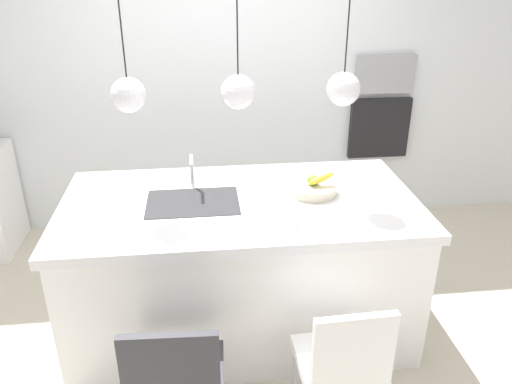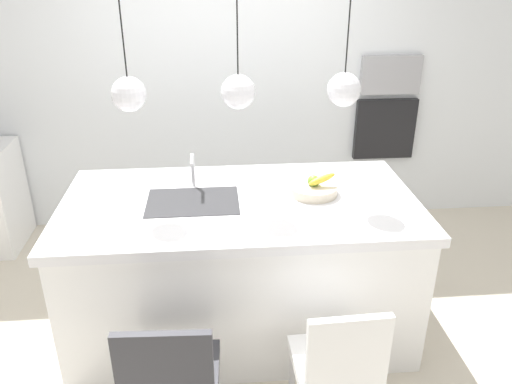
% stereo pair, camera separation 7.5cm
% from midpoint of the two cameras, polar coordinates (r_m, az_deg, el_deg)
% --- Properties ---
extents(floor, '(6.60, 6.60, 0.00)m').
position_cam_midpoint_polar(floor, '(3.64, -1.01, -14.60)').
color(floor, beige).
rests_on(floor, ground).
extents(back_wall, '(6.00, 0.10, 2.60)m').
position_cam_midpoint_polar(back_wall, '(4.57, -2.63, 12.03)').
color(back_wall, white).
rests_on(back_wall, ground).
extents(kitchen_island, '(2.19, 1.14, 0.96)m').
position_cam_midpoint_polar(kitchen_island, '(3.36, -1.07, -8.25)').
color(kitchen_island, white).
rests_on(kitchen_island, ground).
extents(sink_basin, '(0.56, 0.40, 0.02)m').
position_cam_midpoint_polar(sink_basin, '(3.12, -6.42, -1.16)').
color(sink_basin, '#2D2D30').
rests_on(sink_basin, kitchen_island).
extents(faucet, '(0.02, 0.17, 0.22)m').
position_cam_midpoint_polar(faucet, '(3.26, -6.49, 2.82)').
color(faucet, silver).
rests_on(faucet, kitchen_island).
extents(fruit_bowl, '(0.31, 0.31, 0.16)m').
position_cam_midpoint_polar(fruit_bowl, '(3.21, 7.14, 0.42)').
color(fruit_bowl, beige).
rests_on(fruit_bowl, kitchen_island).
extents(microwave, '(0.54, 0.08, 0.34)m').
position_cam_midpoint_polar(microwave, '(4.77, 15.32, 12.61)').
color(microwave, '#9E9EA3').
rests_on(microwave, back_wall).
extents(oven, '(0.56, 0.08, 0.56)m').
position_cam_midpoint_polar(oven, '(4.89, 14.66, 6.90)').
color(oven, black).
rests_on(oven, back_wall).
extents(chair_near, '(0.48, 0.44, 0.86)m').
position_cam_midpoint_polar(chair_near, '(2.62, -8.77, -19.80)').
color(chair_near, '#333338').
rests_on(chair_near, ground).
extents(chair_middle, '(0.42, 0.43, 0.88)m').
position_cam_midpoint_polar(chair_middle, '(2.67, 10.02, -18.61)').
color(chair_middle, white).
rests_on(chair_middle, ground).
extents(pendant_light_left, '(0.19, 0.19, 0.79)m').
position_cam_midpoint_polar(pendant_light_left, '(2.92, -13.37, 10.67)').
color(pendant_light_left, silver).
extents(pendant_light_center, '(0.19, 0.19, 0.79)m').
position_cam_midpoint_polar(pendant_light_center, '(2.89, -1.26, 11.21)').
color(pendant_light_center, silver).
extents(pendant_light_right, '(0.19, 0.19, 0.79)m').
position_cam_midpoint_polar(pendant_light_right, '(2.99, 10.58, 11.27)').
color(pendant_light_right, silver).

